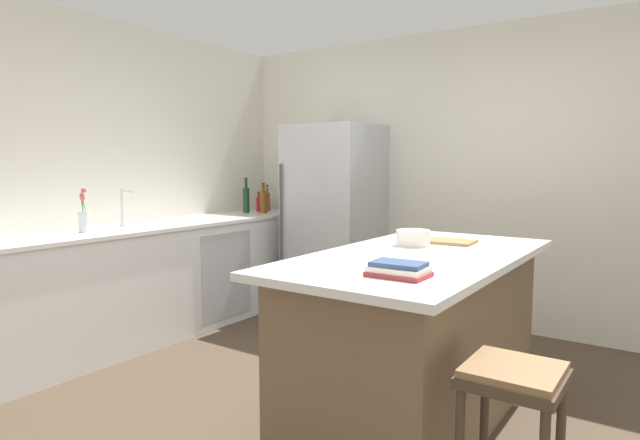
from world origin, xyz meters
The scene contains 17 objects.
ground_plane centered at (0.00, 0.00, 0.00)m, with size 7.20×7.20×0.00m, color #4C3D2D.
wall_rear centered at (0.00, 2.25, 1.30)m, with size 6.00×0.10×2.60m, color silver.
wall_left centered at (-2.45, 0.00, 1.30)m, with size 0.10×6.00×2.60m, color silver.
counter_run_left centered at (-2.07, 0.54, 0.47)m, with size 0.68×3.15×0.93m.
kitchen_island centered at (0.35, 0.29, 0.48)m, with size 0.98×1.92×0.94m.
refrigerator centered at (-1.21, 1.84, 0.89)m, with size 0.78×0.76×1.79m.
bar_stool centered at (1.05, -0.37, 0.54)m, with size 0.36×0.36×0.67m.
sink_faucet centered at (-2.12, 0.17, 1.09)m, with size 0.15×0.05×0.30m.
flower_vase centered at (-2.05, -0.21, 1.04)m, with size 0.08×0.08×0.32m.
soda_bottle centered at (-1.98, 2.00, 1.07)m, with size 0.07×0.07×0.36m.
vinegar_bottle centered at (-2.10, 1.90, 1.04)m, with size 0.06×0.06×0.28m.
hot_sauce_bottle centered at (-2.14, 1.81, 1.01)m, with size 0.05×0.05×0.20m.
whiskey_bottle centered at (-1.98, 1.71, 1.05)m, with size 0.08×0.08×0.30m.
wine_bottle centered at (-2.15, 1.63, 1.07)m, with size 0.07×0.07×0.36m.
cookbook_stack centered at (0.53, -0.32, 0.97)m, with size 0.26×0.18×0.07m.
mixing_bowl centered at (0.21, 0.53, 0.99)m, with size 0.20×0.20×0.09m.
cutting_board centered at (0.35, 0.76, 0.95)m, with size 0.31×0.24×0.02m.
Camera 1 is at (1.55, -2.40, 1.43)m, focal length 30.01 mm.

